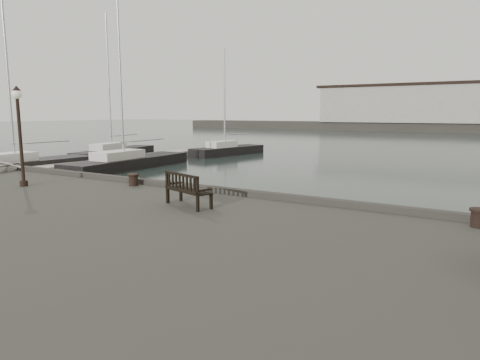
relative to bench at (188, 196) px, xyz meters
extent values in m
plane|color=black|center=(0.57, 2.32, -1.85)|extent=(400.00, 400.00, 0.00)
cube|color=#ADAAA0|center=(-19.43, 12.32, -1.60)|extent=(2.00, 24.00, 0.50)
cube|color=#383530|center=(0.57, 94.32, -0.85)|extent=(140.00, 8.00, 2.00)
cube|color=#ADAAA0|center=(-7.43, 94.32, 4.15)|extent=(46.00, 9.00, 8.00)
cube|color=black|center=(-7.43, 94.32, 8.45)|extent=(48.00, 9.50, 0.60)
cube|color=black|center=(0.01, 0.03, 0.14)|extent=(1.66, 0.98, 0.04)
cube|color=black|center=(-0.06, -0.19, 0.38)|extent=(1.52, 0.52, 0.47)
cube|color=black|center=(0.01, 0.03, -0.07)|extent=(1.55, 0.88, 0.43)
cylinder|color=black|center=(-3.77, 1.68, -0.08)|extent=(0.53, 0.53, 0.43)
cylinder|color=black|center=(6.99, 1.67, -0.07)|extent=(0.44, 0.44, 0.43)
cylinder|color=black|center=(-7.02, -0.41, 1.27)|extent=(0.12, 0.12, 3.11)
cylinder|color=black|center=(-7.02, -0.41, -0.19)|extent=(0.27, 0.27, 0.19)
sphere|color=silver|center=(-7.02, -0.41, 2.92)|extent=(0.35, 0.35, 0.35)
cone|color=black|center=(-7.02, -0.41, 3.11)|extent=(0.29, 0.29, 0.17)
cube|color=black|center=(-21.51, 8.47, -1.75)|extent=(3.27, 10.26, 1.40)
cube|color=silver|center=(-21.51, 8.47, -0.75)|extent=(1.98, 3.64, 0.60)
cylinder|color=#B2B5B7|center=(-21.51, 8.47, 5.14)|extent=(0.16, 0.16, 12.37)
cube|color=black|center=(-23.55, 18.92, -1.75)|extent=(4.34, 10.46, 1.40)
cube|color=silver|center=(-23.55, 18.92, -0.75)|extent=(2.19, 3.81, 0.60)
cylinder|color=#B2B5B7|center=(-23.55, 18.92, 4.99)|extent=(0.16, 0.16, 12.08)
cube|color=black|center=(-16.51, 13.83, -1.75)|extent=(3.25, 11.26, 1.40)
cube|color=silver|center=(-16.51, 13.83, -0.75)|extent=(1.97, 3.98, 0.60)
cylinder|color=#B2B5B7|center=(-16.51, 13.83, 5.63)|extent=(0.16, 0.16, 13.36)
cube|color=black|center=(-15.87, 26.50, -1.75)|extent=(3.78, 8.81, 1.40)
cube|color=silver|center=(-15.87, 26.50, -0.75)|extent=(2.02, 3.21, 0.60)
cylinder|color=#B2B5B7|center=(-15.87, 26.50, 3.70)|extent=(0.16, 0.16, 9.49)
camera|label=1|loc=(7.27, -9.16, 2.27)|focal=32.00mm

